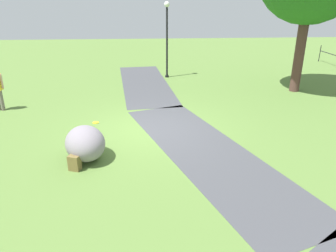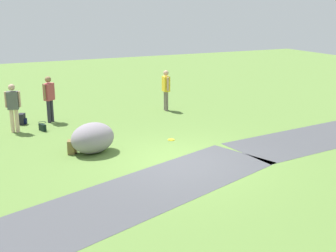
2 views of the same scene
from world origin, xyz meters
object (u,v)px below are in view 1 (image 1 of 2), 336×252
at_px(lamp_post, 167,32).
at_px(backpack_by_boulder, 75,163).
at_px(lawn_boulder, 85,143).
at_px(frisbee_on_grass, 96,123).

height_order(lamp_post, backpack_by_boulder, lamp_post).
distance_m(lamp_post, backpack_by_boulder, 10.42).
bearing_deg(backpack_by_boulder, lawn_boulder, 162.79).
height_order(lamp_post, frisbee_on_grass, lamp_post).
bearing_deg(lawn_boulder, backpack_by_boulder, -17.21).
bearing_deg(backpack_by_boulder, frisbee_on_grass, 178.94).
relative_size(lamp_post, backpack_by_boulder, 9.57).
xyz_separation_m(lawn_boulder, frisbee_on_grass, (-2.63, -0.12, -0.44)).
height_order(lawn_boulder, backpack_by_boulder, lawn_boulder).
bearing_deg(lawn_boulder, frisbee_on_grass, -177.29).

